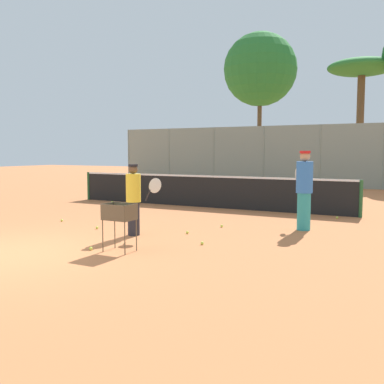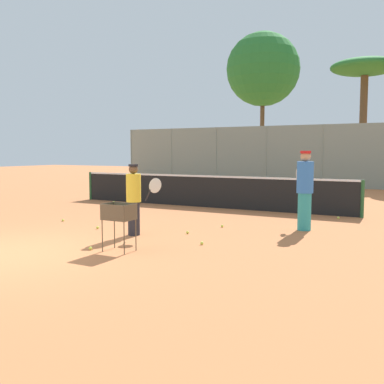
{
  "view_description": "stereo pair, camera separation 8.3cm",
  "coord_description": "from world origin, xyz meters",
  "px_view_note": "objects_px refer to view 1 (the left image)",
  "views": [
    {
      "loc": [
        6.8,
        -5.41,
        1.87
      ],
      "look_at": [
        2.23,
        3.03,
        1.0
      ],
      "focal_mm": 42.0,
      "sensor_mm": 36.0,
      "label": 1
    },
    {
      "loc": [
        6.87,
        -5.37,
        1.87
      ],
      "look_at": [
        2.23,
        3.03,
        1.0
      ],
      "focal_mm": 42.0,
      "sensor_mm": 36.0,
      "label": 2
    }
  ],
  "objects_px": {
    "player_white_outfit": "(304,189)",
    "player_red_cap": "(134,198)",
    "tennis_net": "(203,191)",
    "ball_cart": "(119,216)",
    "parked_car": "(267,171)"
  },
  "relations": [
    {
      "from": "player_white_outfit",
      "to": "player_red_cap",
      "type": "distance_m",
      "value": 4.01
    },
    {
      "from": "ball_cart",
      "to": "tennis_net",
      "type": "bearing_deg",
      "value": 103.89
    },
    {
      "from": "player_red_cap",
      "to": "ball_cart",
      "type": "xyz_separation_m",
      "value": [
        0.71,
        -1.45,
        -0.16
      ]
    },
    {
      "from": "tennis_net",
      "to": "player_red_cap",
      "type": "relative_size",
      "value": 6.36
    },
    {
      "from": "tennis_net",
      "to": "ball_cart",
      "type": "distance_m",
      "value": 6.92
    },
    {
      "from": "player_white_outfit",
      "to": "parked_car",
      "type": "relative_size",
      "value": 0.45
    },
    {
      "from": "player_white_outfit",
      "to": "player_red_cap",
      "type": "bearing_deg",
      "value": 94.81
    },
    {
      "from": "tennis_net",
      "to": "player_white_outfit",
      "type": "relative_size",
      "value": 5.36
    },
    {
      "from": "player_red_cap",
      "to": "ball_cart",
      "type": "bearing_deg",
      "value": -75.69
    },
    {
      "from": "ball_cart",
      "to": "parked_car",
      "type": "distance_m",
      "value": 20.83
    },
    {
      "from": "ball_cart",
      "to": "parked_car",
      "type": "height_order",
      "value": "parked_car"
    },
    {
      "from": "player_white_outfit",
      "to": "ball_cart",
      "type": "xyz_separation_m",
      "value": [
        -2.44,
        -3.93,
        -0.31
      ]
    },
    {
      "from": "parked_car",
      "to": "player_white_outfit",
      "type": "bearing_deg",
      "value": -68.19
    },
    {
      "from": "player_white_outfit",
      "to": "parked_car",
      "type": "xyz_separation_m",
      "value": [
        -6.6,
        16.48,
        -0.32
      ]
    },
    {
      "from": "ball_cart",
      "to": "parked_car",
      "type": "relative_size",
      "value": 0.21
    }
  ]
}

